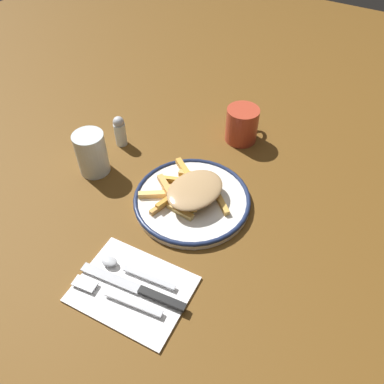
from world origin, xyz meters
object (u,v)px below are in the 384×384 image
water_glass (92,153)px  plate (192,200)px  fork (116,296)px  knife (141,290)px  salt_shaker (120,131)px  napkin (133,288)px  spoon (125,268)px  fries_heap (190,190)px  coffee_mug (242,124)px

water_glass → plate: bearing=-83.5°
fork → knife: bearing=-43.8°
fork → salt_shaker: 0.44m
napkin → salt_shaker: salt_shaker is taller
knife → salt_shaker: (0.32, 0.29, 0.03)m
plate → spoon: 0.21m
spoon → knife: bearing=-111.5°
plate → napkin: plate is taller
napkin → knife: 0.02m
fries_heap → coffee_mug: coffee_mug is taller
knife → spoon: spoon is taller
fork → spoon: (0.05, 0.02, 0.00)m
spoon → water_glass: bearing=51.6°
knife → salt_shaker: 0.43m
fork → napkin: bearing=-22.1°
knife → napkin: bearing=97.2°
spoon → water_glass: 0.30m
knife → coffee_mug: coffee_mug is taller
knife → fork: bearing=136.2°
spoon → salt_shaker: 0.38m
napkin → coffee_mug: 0.50m
fries_heap → fork: bearing=-177.7°
fork → water_glass: bearing=47.0°
plate → coffee_mug: coffee_mug is taller
water_glass → napkin: bearing=-127.9°
plate → fork: plate is taller
plate → salt_shaker: bearing=72.4°
fork → spoon: spoon is taller
napkin → salt_shaker: 0.42m
plate → napkin: bearing=-175.7°
plate → spoon: same height
napkin → spoon: bearing=55.9°
fries_heap → spoon: size_ratio=1.29×
plate → fork: bearing=-178.8°
napkin → water_glass: 0.34m
fries_heap → napkin: (-0.24, -0.02, -0.03)m
plate → salt_shaker: (0.08, 0.26, 0.03)m
coffee_mug → spoon: bearing=178.9°
plate → fork: 0.27m
napkin → knife: (0.00, -0.02, 0.01)m
fork → salt_shaker: size_ratio=2.17×
water_glass → coffee_mug: (0.29, -0.24, -0.01)m
fries_heap → napkin: 0.24m
napkin → coffee_mug: (0.49, 0.03, 0.04)m
fries_heap → water_glass: (-0.03, 0.25, 0.02)m
fries_heap → coffee_mug: 0.26m
water_glass → salt_shaker: size_ratio=1.28×
plate → water_glass: water_glass is taller
coffee_mug → plate: bearing=-178.2°
plate → napkin: 0.24m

